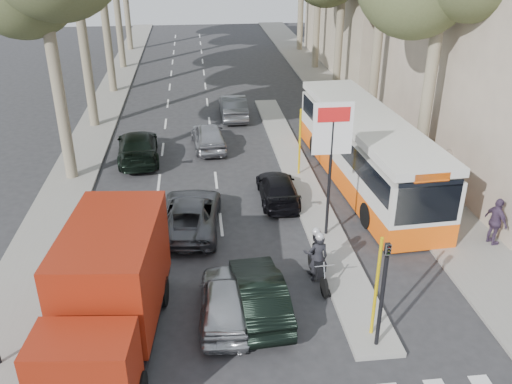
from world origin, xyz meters
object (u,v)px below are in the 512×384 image
dark_hatchback (260,293)px  motorcycle (317,256)px  red_truck (110,290)px  city_bus (365,148)px  silver_hatchback (225,300)px

dark_hatchback → motorcycle: size_ratio=1.79×
red_truck → city_bus: 14.73m
silver_hatchback → dark_hatchback: bearing=-167.5°
silver_hatchback → city_bus: 12.00m
silver_hatchback → red_truck: (-3.31, -0.76, 1.21)m
dark_hatchback → red_truck: (-4.44, -0.95, 1.20)m
city_bus → motorcycle: size_ratio=5.64×
motorcycle → red_truck: bearing=-162.0°
red_truck → city_bus: red_truck is taller
dark_hatchback → red_truck: bearing=8.2°
city_bus → motorcycle: 8.67m
silver_hatchback → dark_hatchback: size_ratio=0.95×
silver_hatchback → motorcycle: bearing=-148.6°
red_truck → motorcycle: (6.64, 2.57, -0.98)m
red_truck → motorcycle: bearing=26.9°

